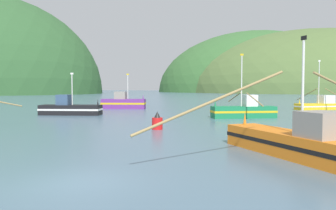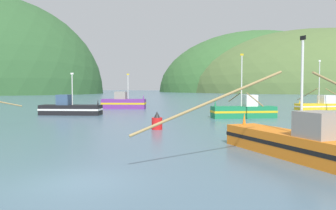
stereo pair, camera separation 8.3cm
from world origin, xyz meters
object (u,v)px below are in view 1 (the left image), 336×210
at_px(fishing_boat_orange, 299,142).
at_px(fishing_boat_black, 70,109).
at_px(fishing_boat_green, 244,111).
at_px(channel_buoy, 157,122).
at_px(fishing_boat_purple, 123,103).
at_px(fishing_boat_yellow, 322,105).

bearing_deg(fishing_boat_orange, fishing_boat_black, 13.51).
xyz_separation_m(fishing_boat_green, fishing_boat_black, (-20.64, 0.43, -0.05)).
bearing_deg(channel_buoy, fishing_boat_purple, 113.19).
bearing_deg(fishing_boat_black, fishing_boat_yellow, 19.84).
bearing_deg(fishing_boat_green, fishing_boat_orange, 76.98).
xyz_separation_m(fishing_boat_purple, fishing_boat_yellow, (29.69, 3.21, -0.21)).
xyz_separation_m(fishing_boat_purple, fishing_boat_black, (-2.77, -12.53, -0.16)).
height_order(fishing_boat_green, fishing_boat_yellow, fishing_boat_yellow).
xyz_separation_m(fishing_boat_yellow, fishing_boat_orange, (-9.96, -38.01, 0.05)).
bearing_deg(fishing_boat_yellow, fishing_boat_black, 1.70).
bearing_deg(fishing_boat_yellow, fishing_boat_green, 29.64).
bearing_deg(fishing_boat_black, fishing_boat_purple, 71.49).
relative_size(fishing_boat_yellow, fishing_boat_orange, 0.77).
xyz_separation_m(fishing_boat_orange, fishing_boat_black, (-22.50, 22.27, 0.00)).
height_order(fishing_boat_purple, fishing_boat_orange, fishing_boat_orange).
distance_m(fishing_boat_purple, channel_buoy, 27.07).
bearing_deg(fishing_boat_green, fishing_boat_yellow, -144.10).
bearing_deg(channel_buoy, fishing_boat_yellow, 55.87).
bearing_deg(fishing_boat_purple, fishing_boat_orange, -66.59).
height_order(fishing_boat_green, channel_buoy, fishing_boat_green).
height_order(fishing_boat_orange, fishing_boat_black, fishing_boat_orange).
bearing_deg(fishing_boat_orange, channel_buoy, 10.63).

